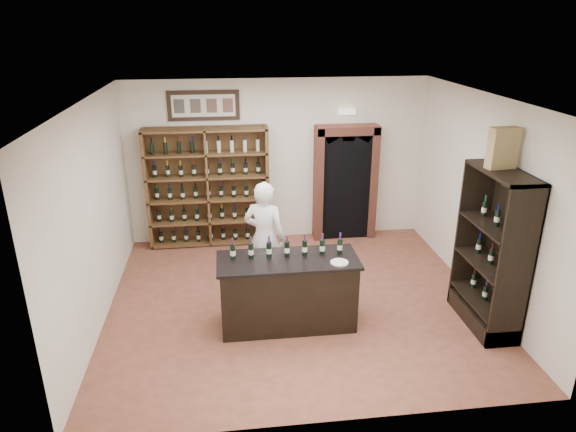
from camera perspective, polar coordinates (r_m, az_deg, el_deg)
The scene contains 21 objects.
floor at distance 7.83m, azimuth 0.90°, elevation -9.38°, with size 5.50×5.50×0.00m, color brown.
ceiling at distance 6.81m, azimuth 1.05°, elevation 12.88°, with size 5.50×5.50×0.00m, color white.
wall_back at distance 9.55m, azimuth -1.13°, elevation 6.12°, with size 5.50×0.04×3.00m, color silver.
wall_left at distance 7.35m, azimuth -20.79°, elevation -0.01°, with size 0.04×5.00×3.00m, color silver.
wall_right at distance 8.03m, azimuth 20.80°, elevation 1.74°, with size 0.04×5.00×3.00m, color silver.
wine_shelf at distance 9.47m, azimuth -8.87°, elevation 3.20°, with size 2.20×0.38×2.20m.
framed_picture at distance 9.26m, azimuth -9.36°, elevation 12.02°, with size 1.25×0.04×0.52m, color black.
arched_doorway at distance 9.70m, azimuth 6.37°, elevation 4.00°, with size 1.17×0.35×2.17m.
emergency_light at distance 9.49m, azimuth 6.56°, elevation 11.46°, with size 0.30×0.10×0.10m, color white.
tasting_counter at distance 7.05m, azimuth -0.02°, elevation -8.49°, with size 1.88×0.78×1.00m.
counter_bottle_0 at distance 6.80m, azimuth -6.16°, elevation -3.95°, with size 0.07×0.07×0.30m.
counter_bottle_1 at distance 6.81m, azimuth -4.14°, elevation -3.86°, with size 0.07×0.07×0.30m.
counter_bottle_2 at distance 6.82m, azimuth -2.12°, elevation -3.76°, with size 0.07×0.07×0.30m.
counter_bottle_3 at distance 6.85m, azimuth -0.12°, elevation -3.66°, with size 0.07×0.07×0.30m.
counter_bottle_4 at distance 6.88m, azimuth 1.87°, elevation -3.55°, with size 0.07×0.07×0.30m.
counter_bottle_5 at distance 6.92m, azimuth 3.84°, elevation -3.44°, with size 0.07×0.07×0.30m.
counter_bottle_6 at distance 6.96m, azimuth 5.78°, elevation -3.33°, with size 0.07×0.07×0.30m.
side_cabinet at distance 7.48m, azimuth 21.61°, elevation -6.02°, with size 0.48×1.20×2.20m.
shopkeeper at distance 7.76m, azimuth -2.62°, elevation -2.41°, with size 0.64×0.42×1.76m, color white.
plate at distance 6.73m, azimuth 5.73°, elevation -5.17°, with size 0.24×0.24×0.02m, color beige.
wine_crate at distance 7.00m, azimuth 22.76°, elevation 6.98°, with size 0.37×0.15×0.52m, color #A48A56.
Camera 1 is at (-0.95, -6.68, 3.99)m, focal length 32.00 mm.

